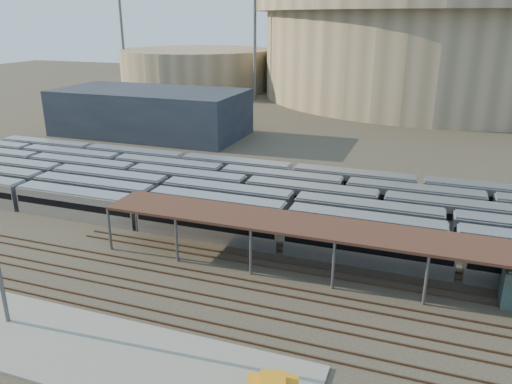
% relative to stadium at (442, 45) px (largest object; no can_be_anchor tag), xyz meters
% --- Properties ---
extents(ground, '(420.00, 420.00, 0.00)m').
position_rel_stadium_xyz_m(ground, '(-25.00, -140.00, -16.47)').
color(ground, '#383026').
rests_on(ground, ground).
extents(apron, '(50.00, 9.00, 0.20)m').
position_rel_stadium_xyz_m(apron, '(-30.00, -155.00, -16.37)').
color(apron, gray).
rests_on(apron, ground).
extents(subway_trains, '(129.98, 23.90, 3.60)m').
position_rel_stadium_xyz_m(subway_trains, '(-22.71, -121.50, -14.67)').
color(subway_trains, '#A9A9AD').
rests_on(subway_trains, ground).
extents(inspection_shed, '(60.30, 6.00, 5.30)m').
position_rel_stadium_xyz_m(inspection_shed, '(-3.00, -136.00, -11.49)').
color(inspection_shed, '#57575C').
rests_on(inspection_shed, ground).
extents(empty_tracks, '(170.00, 9.62, 0.18)m').
position_rel_stadium_xyz_m(empty_tracks, '(-25.00, -145.00, -16.38)').
color(empty_tracks, '#4C3323').
rests_on(empty_tracks, ground).
extents(stadium, '(124.00, 124.00, 32.50)m').
position_rel_stadium_xyz_m(stadium, '(0.00, 0.00, 0.00)').
color(stadium, gray).
rests_on(stadium, ground).
extents(secondary_arena, '(56.00, 56.00, 14.00)m').
position_rel_stadium_xyz_m(secondary_arena, '(-85.00, -10.00, -9.47)').
color(secondary_arena, gray).
rests_on(secondary_arena, ground).
extents(service_building, '(42.00, 20.00, 10.00)m').
position_rel_stadium_xyz_m(service_building, '(-60.00, -85.00, -11.47)').
color(service_building, '#1E232D').
rests_on(service_building, ground).
extents(floodlight_0, '(4.00, 1.00, 38.40)m').
position_rel_stadium_xyz_m(floodlight_0, '(-55.00, -30.00, 4.18)').
color(floodlight_0, '#57575C').
rests_on(floodlight_0, ground).
extents(floodlight_1, '(4.00, 1.00, 38.40)m').
position_rel_stadium_xyz_m(floodlight_1, '(-110.00, -20.00, 4.18)').
color(floodlight_1, '#57575C').
rests_on(floodlight_1, ground).
extents(floodlight_3, '(4.00, 1.00, 38.40)m').
position_rel_stadium_xyz_m(floodlight_3, '(-35.00, 20.00, 4.18)').
color(floodlight_3, '#57575C').
rests_on(floodlight_3, ground).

